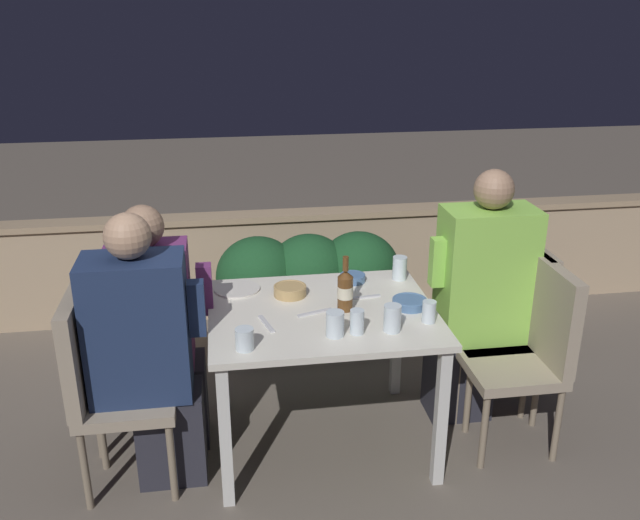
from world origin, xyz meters
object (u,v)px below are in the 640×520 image
(person_green_blouse, at_px, (478,298))
(potted_plant, at_px, (516,285))
(chair_right_near, at_px, (532,343))
(beer_bottle, at_px, (345,290))
(chair_left_near, at_px, (102,376))
(chair_left_far, at_px, (117,347))
(person_purple_stripe, at_px, (160,329))
(chair_right_far, at_px, (513,317))
(person_navy_jumper, at_px, (148,354))

(person_green_blouse, height_order, potted_plant, person_green_blouse)
(chair_right_near, bearing_deg, beer_bottle, 172.25)
(chair_left_near, height_order, chair_left_far, same)
(person_purple_stripe, xyz_separation_m, chair_right_near, (1.72, -0.25, -0.07))
(chair_left_far, relative_size, chair_right_far, 1.00)
(person_purple_stripe, xyz_separation_m, beer_bottle, (0.85, -0.14, 0.20))
(chair_left_far, xyz_separation_m, beer_bottle, (1.05, -0.14, 0.28))
(chair_right_near, xyz_separation_m, person_green_blouse, (-0.17, 0.28, 0.12))
(chair_left_near, relative_size, chair_right_far, 1.00)
(person_green_blouse, xyz_separation_m, potted_plant, (0.47, 0.57, -0.20))
(chair_left_near, distance_m, person_purple_stripe, 0.36)
(person_purple_stripe, xyz_separation_m, potted_plant, (2.02, 0.59, -0.16))
(chair_right_near, distance_m, person_green_blouse, 0.35)
(potted_plant, bearing_deg, chair_left_far, -165.07)
(person_navy_jumper, height_order, chair_right_near, person_navy_jumper)
(chair_right_far, relative_size, beer_bottle, 3.48)
(chair_right_near, distance_m, chair_right_far, 0.28)
(person_navy_jumper, xyz_separation_m, person_purple_stripe, (0.03, 0.26, -0.02))
(person_navy_jumper, distance_m, chair_right_near, 1.75)
(person_navy_jumper, relative_size, person_purple_stripe, 1.04)
(chair_left_near, distance_m, person_navy_jumper, 0.22)
(potted_plant, bearing_deg, person_purple_stripe, -163.67)
(chair_right_far, bearing_deg, person_purple_stripe, -179.16)
(chair_left_near, xyz_separation_m, person_purple_stripe, (0.23, 0.26, 0.07))
(chair_left_near, bearing_deg, person_navy_jumper, 0.00)
(chair_left_near, relative_size, person_green_blouse, 0.69)
(chair_right_near, xyz_separation_m, beer_bottle, (-0.87, 0.12, 0.28))
(potted_plant, bearing_deg, chair_right_near, -109.72)
(person_navy_jumper, relative_size, beer_bottle, 4.83)
(chair_left_near, xyz_separation_m, chair_right_far, (1.98, 0.29, 0.00))
(chair_right_near, height_order, beer_bottle, beer_bottle)
(chair_left_near, bearing_deg, potted_plant, 20.80)
(chair_left_far, relative_size, chair_right_near, 1.00)
(person_purple_stripe, relative_size, person_green_blouse, 0.93)
(chair_left_far, relative_size, person_purple_stripe, 0.75)
(chair_right_far, height_order, beer_bottle, beer_bottle)
(person_green_blouse, xyz_separation_m, beer_bottle, (-0.70, -0.16, 0.16))
(person_green_blouse, bearing_deg, chair_right_far, 0.00)
(chair_left_far, bearing_deg, person_purple_stripe, 0.00)
(person_navy_jumper, distance_m, beer_bottle, 0.91)
(chair_left_far, height_order, chair_right_far, same)
(chair_left_far, bearing_deg, person_navy_jumper, -57.27)
(chair_left_far, distance_m, person_green_blouse, 1.75)
(person_purple_stripe, height_order, potted_plant, person_purple_stripe)
(chair_right_near, bearing_deg, chair_left_far, 172.45)
(chair_left_far, bearing_deg, chair_left_near, -96.39)
(chair_left_far, bearing_deg, beer_bottle, -7.37)
(chair_right_near, height_order, chair_right_far, same)
(chair_left_near, distance_m, beer_bottle, 1.12)
(chair_left_far, xyz_separation_m, chair_right_near, (1.92, -0.25, 0.00))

